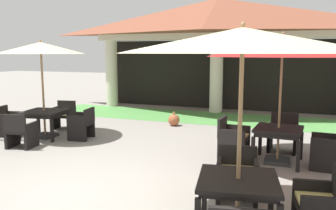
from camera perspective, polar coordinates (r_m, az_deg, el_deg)
ground_plane at (r=5.82m, az=-11.95°, el=-14.49°), size 60.00×60.00×0.00m
background_pavilion at (r=13.52m, az=8.09°, el=12.83°), size 10.18×3.19×4.23m
lawn_strip at (r=12.34m, az=6.39°, el=-2.06°), size 11.98×2.43×0.01m
patio_table_near_foreground at (r=7.54m, az=17.49°, el=-4.31°), size 0.98×0.98×0.74m
patio_umbrella_near_foreground at (r=7.36m, az=18.10°, el=9.00°), size 2.98×2.98×2.66m
patio_chair_near_foreground_east at (r=7.55m, az=24.59°, el=-6.50°), size 0.62×0.61×0.84m
patio_chair_near_foreground_west at (r=7.75m, az=10.42°, el=-5.38°), size 0.62×0.64×0.87m
patio_chair_near_foreground_north at (r=8.51m, az=18.17°, el=-4.44°), size 0.66×0.60×0.87m
patio_table_mid_left at (r=9.94m, az=-19.45°, el=-1.42°), size 1.15×1.15×0.72m
patio_umbrella_mid_left at (r=9.80m, az=-19.95°, el=8.48°), size 2.24×2.24×2.58m
patio_chair_mid_left_south at (r=9.08m, az=-22.80°, el=-4.00°), size 0.66×0.64×0.84m
patio_chair_mid_left_north at (r=10.91m, az=-16.56°, el=-1.65°), size 0.67×0.62×0.82m
patio_chair_mid_left_east at (r=9.49m, az=-13.73°, el=-2.99°), size 0.61×0.69×0.82m
patio_chair_mid_left_west at (r=10.56m, az=-24.46°, el=-2.43°), size 0.65×0.67×0.80m
patio_table_mid_right at (r=4.60m, az=11.30°, el=-12.63°), size 1.14×1.14×0.70m
patio_umbrella_mid_right at (r=4.30m, az=12.00°, el=10.03°), size 2.98×2.98×2.61m
patio_chair_mid_right_east at (r=4.80m, az=23.65°, el=-14.86°), size 0.62×0.69×0.89m
patio_chair_mid_right_north at (r=5.60m, az=11.16°, el=-11.00°), size 0.69×0.59×0.81m
terracotta_urn at (r=10.91m, az=0.96°, el=-2.43°), size 0.36×0.36×0.44m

